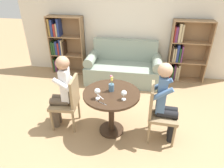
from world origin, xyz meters
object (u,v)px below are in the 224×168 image
(chair_left, at_px, (68,100))
(wine_glass_right, at_px, (124,93))
(chair_right, at_px, (158,111))
(flower_vase, at_px, (111,86))
(couch, at_px, (124,68))
(person_right, at_px, (166,102))
(bookshelf_right, at_px, (183,53))
(wine_glass_left, at_px, (97,91))
(person_left, at_px, (62,91))
(bookshelf_left, at_px, (63,46))

(chair_left, relative_size, wine_glass_right, 6.19)
(chair_right, bearing_deg, flower_vase, 87.71)
(wine_glass_right, bearing_deg, couch, 95.84)
(couch, bearing_deg, person_right, -66.29)
(bookshelf_right, height_order, person_right, bookshelf_right)
(bookshelf_right, xyz_separation_m, wine_glass_right, (-1.12, -2.20, 0.16))
(chair_left, bearing_deg, couch, 154.58)
(person_right, distance_m, wine_glass_left, 0.99)
(chair_right, relative_size, wine_glass_right, 6.19)
(couch, relative_size, chair_left, 1.91)
(chair_left, xyz_separation_m, wine_glass_left, (0.54, -0.22, 0.35))
(chair_left, relative_size, wine_glass_left, 5.54)
(person_left, xyz_separation_m, person_right, (1.59, -0.05, -0.00))
(bookshelf_right, bearing_deg, couch, -168.55)
(bookshelf_right, distance_m, chair_right, 2.16)
(bookshelf_left, distance_m, flower_vase, 2.52)
(bookshelf_left, height_order, bookshelf_right, same)
(wine_glass_left, height_order, wine_glass_right, wine_glass_left)
(bookshelf_left, xyz_separation_m, person_left, (0.75, -2.02, -0.02))
(wine_glass_right, relative_size, flower_vase, 0.55)
(wine_glass_left, bearing_deg, chair_left, 158.05)
(bookshelf_right, bearing_deg, chair_left, -135.13)
(person_right, bearing_deg, chair_right, 87.90)
(person_right, bearing_deg, couch, 26.84)
(bookshelf_left, relative_size, bookshelf_right, 1.00)
(couch, height_order, bookshelf_left, bookshelf_left)
(couch, bearing_deg, wine_glass_left, -94.90)
(wine_glass_left, bearing_deg, couch, 85.10)
(chair_left, xyz_separation_m, wine_glass_right, (0.90, -0.18, 0.34))
(person_left, relative_size, wine_glass_right, 8.58)
(person_left, bearing_deg, flower_vase, 88.30)
(person_left, xyz_separation_m, flower_vase, (0.79, 0.02, 0.16))
(person_right, xyz_separation_m, flower_vase, (-0.80, 0.08, 0.16))
(chair_right, distance_m, flower_vase, 0.79)
(couch, distance_m, person_right, 2.01)
(chair_left, bearing_deg, bookshelf_left, -160.77)
(bookshelf_right, distance_m, wine_glass_left, 2.69)
(person_left, relative_size, flower_vase, 4.71)
(bookshelf_left, bearing_deg, wine_glass_left, -58.28)
(couch, distance_m, bookshelf_left, 1.61)
(bookshelf_left, height_order, wine_glass_right, bookshelf_left)
(couch, xyz_separation_m, person_right, (0.79, -1.81, 0.35))
(couch, distance_m, flower_vase, 1.81)
(person_left, distance_m, person_right, 1.59)
(person_right, bearing_deg, wine_glass_left, 102.31)
(couch, height_order, wine_glass_right, couch)
(bookshelf_right, height_order, chair_left, bookshelf_right)
(person_left, bearing_deg, person_right, 84.69)
(chair_left, xyz_separation_m, person_left, (-0.09, -0.01, 0.17))
(person_right, relative_size, wine_glass_right, 8.67)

